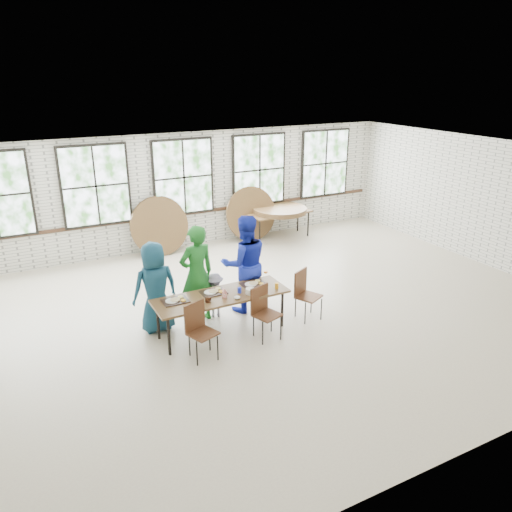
{
  "coord_description": "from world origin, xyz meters",
  "views": [
    {
      "loc": [
        -4.21,
        -7.68,
        4.46
      ],
      "look_at": [
        0.0,
        0.4,
        1.05
      ],
      "focal_mm": 35.0,
      "sensor_mm": 36.0,
      "label": 1
    }
  ],
  "objects": [
    {
      "name": "round_tops_stacked",
      "position": [
        2.59,
        3.93,
        0.8
      ],
      "size": [
        1.5,
        1.5,
        0.13
      ],
      "color": "brown",
      "rests_on": "storage_table"
    },
    {
      "name": "adult_green",
      "position": [
        -1.27,
        0.33,
        0.94
      ],
      "size": [
        0.73,
        0.52,
        1.87
      ],
      "primitive_type": "imported",
      "rotation": [
        0.0,
        0.0,
        3.26
      ],
      "color": "#1B6721",
      "rests_on": "ground"
    },
    {
      "name": "adult_blue",
      "position": [
        -0.28,
        0.33,
        0.96
      ],
      "size": [
        1.05,
        0.89,
        1.93
      ],
      "primitive_type": "imported",
      "rotation": [
        0.0,
        0.0,
        2.96
      ],
      "color": "#1929B2",
      "rests_on": "ground"
    },
    {
      "name": "room",
      "position": [
        0.0,
        4.44,
        1.83
      ],
      "size": [
        12.0,
        12.0,
        12.0
      ],
      "color": "beige",
      "rests_on": "ground"
    },
    {
      "name": "dining_table",
      "position": [
        -1.07,
        -0.32,
        0.69
      ],
      "size": [
        2.4,
        0.8,
        0.74
      ],
      "rotation": [
        0.0,
        0.0,
        0.0
      ],
      "color": "brown",
      "rests_on": "ground"
    },
    {
      "name": "round_tops_leaning",
      "position": [
        0.08,
        4.2,
        0.73
      ],
      "size": [
        4.1,
        0.47,
        1.48
      ],
      "color": "brown",
      "rests_on": "ground"
    },
    {
      "name": "toddler",
      "position": [
        -0.92,
        0.33,
        0.44
      ],
      "size": [
        0.64,
        0.48,
        0.88
      ],
      "primitive_type": "imported",
      "rotation": [
        0.0,
        0.0,
        2.83
      ],
      "color": "#1A1238",
      "rests_on": "ground"
    },
    {
      "name": "tabletop_clutter",
      "position": [
        -0.99,
        -0.33,
        0.77
      ],
      "size": [
        2.06,
        0.64,
        0.11
      ],
      "color": "black",
      "rests_on": "dining_table"
    },
    {
      "name": "chair_near_right",
      "position": [
        -0.48,
        -0.79,
        0.56
      ],
      "size": [
        0.53,
        0.52,
        0.95
      ],
      "rotation": [
        0.0,
        0.0,
        0.33
      ],
      "color": "#53301B",
      "rests_on": "ground"
    },
    {
      "name": "chair_near_left",
      "position": [
        -1.72,
        -0.88,
        0.56
      ],
      "size": [
        0.53,
        0.53,
        0.95
      ],
      "rotation": [
        0.0,
        0.0,
        0.35
      ],
      "color": "#53301B",
      "rests_on": "ground"
    },
    {
      "name": "storage_table",
      "position": [
        2.59,
        3.93,
        0.69
      ],
      "size": [
        1.87,
        0.93,
        0.74
      ],
      "rotation": [
        0.0,
        0.0,
        0.1
      ],
      "color": "brown",
      "rests_on": "ground"
    },
    {
      "name": "chair_spare",
      "position": [
        0.57,
        -0.5,
        0.56
      ],
      "size": [
        0.56,
        0.55,
        0.95
      ],
      "rotation": [
        0.0,
        0.0,
        0.47
      ],
      "color": "#53301B",
      "rests_on": "ground"
    },
    {
      "name": "adult_teal",
      "position": [
        -2.06,
        0.33,
        0.84
      ],
      "size": [
        0.84,
        0.58,
        1.67
      ],
      "primitive_type": "imported",
      "rotation": [
        0.0,
        0.0,
        3.2
      ],
      "color": "navy",
      "rests_on": "ground"
    }
  ]
}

